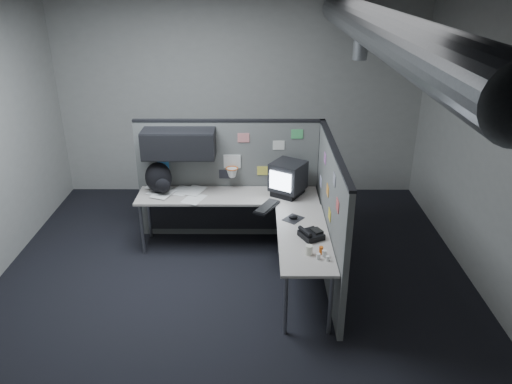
{
  "coord_description": "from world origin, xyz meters",
  "views": [
    {
      "loc": [
        0.29,
        -4.79,
        3.37
      ],
      "look_at": [
        0.26,
        0.35,
        1.06
      ],
      "focal_mm": 35.0,
      "sensor_mm": 36.0,
      "label": 1
    }
  ],
  "objects_px": {
    "keyboard": "(267,207)",
    "backpack": "(159,178)",
    "phone": "(311,234)",
    "desk": "(247,213)",
    "monitor": "(288,178)"
  },
  "relations": [
    {
      "from": "phone",
      "to": "backpack",
      "type": "xyz_separation_m",
      "value": [
        -1.82,
        1.16,
        0.16
      ]
    },
    {
      "from": "keyboard",
      "to": "phone",
      "type": "distance_m",
      "value": 0.85
    },
    {
      "from": "phone",
      "to": "keyboard",
      "type": "bearing_deg",
      "value": 105.21
    },
    {
      "from": "monitor",
      "to": "phone",
      "type": "bearing_deg",
      "value": -93.8
    },
    {
      "from": "monitor",
      "to": "keyboard",
      "type": "height_order",
      "value": "monitor"
    },
    {
      "from": "desk",
      "to": "keyboard",
      "type": "distance_m",
      "value": 0.3
    },
    {
      "from": "phone",
      "to": "backpack",
      "type": "relative_size",
      "value": 0.73
    },
    {
      "from": "keyboard",
      "to": "phone",
      "type": "relative_size",
      "value": 1.49
    },
    {
      "from": "phone",
      "to": "desk",
      "type": "bearing_deg",
      "value": 113.19
    },
    {
      "from": "phone",
      "to": "backpack",
      "type": "distance_m",
      "value": 2.17
    },
    {
      "from": "desk",
      "to": "backpack",
      "type": "relative_size",
      "value": 5.58
    },
    {
      "from": "keyboard",
      "to": "backpack",
      "type": "bearing_deg",
      "value": 144.28
    },
    {
      "from": "monitor",
      "to": "keyboard",
      "type": "bearing_deg",
      "value": -136.58
    },
    {
      "from": "keyboard",
      "to": "backpack",
      "type": "height_order",
      "value": "backpack"
    },
    {
      "from": "keyboard",
      "to": "backpack",
      "type": "distance_m",
      "value": 1.45
    }
  ]
}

